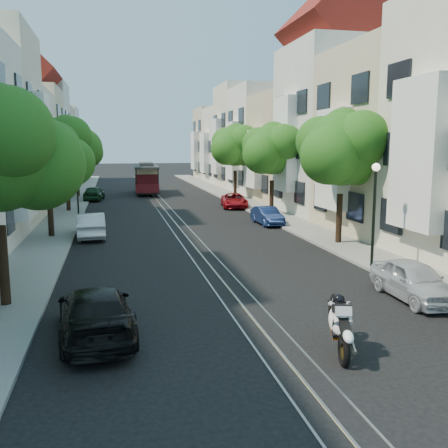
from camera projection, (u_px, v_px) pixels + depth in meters
ground at (161, 205)px, 42.06m from camera, size 200.00×200.00×0.00m
sidewalk_east at (244, 202)px, 43.60m from camera, size 2.50×80.00×0.12m
sidewalk_west at (71, 206)px, 40.50m from camera, size 2.50×80.00×0.12m
rail_left at (154, 205)px, 41.94m from camera, size 0.06×80.00×0.02m
rail_slot at (161, 205)px, 42.06m from camera, size 0.06×80.00×0.02m
rail_right at (167, 205)px, 42.18m from camera, size 0.06×80.00×0.02m
lane_line at (161, 205)px, 42.06m from camera, size 0.08×80.00×0.01m
townhouses_east at (295, 143)px, 43.71m from camera, size 7.75×72.00×12.00m
townhouses_west at (6, 144)px, 38.65m from camera, size 7.75×72.00×11.76m
tree_e_b at (343, 150)px, 24.53m from camera, size 4.93×4.08×6.68m
tree_e_c at (273, 151)px, 35.16m from camera, size 4.84×3.99×6.52m
tree_e_d at (236, 146)px, 45.72m from camera, size 5.01×4.16×6.85m
tree_w_b at (48, 156)px, 26.33m from camera, size 4.72×3.87×6.27m
tree_w_c at (66, 144)px, 36.83m from camera, size 5.13×4.28×7.09m
tree_w_d at (77, 149)px, 47.51m from camera, size 4.84×3.99×6.52m
lamp_east at (375, 199)px, 19.82m from camera, size 0.32×0.32×4.16m
lamp_west at (77, 176)px, 34.49m from camera, size 0.32×0.32×4.16m
sportbike_rider at (339, 322)px, 11.93m from camera, size 0.82×2.15×1.53m
cable_car at (146, 177)px, 51.40m from camera, size 2.67×7.71×2.93m
parked_car_e_near at (414, 280)px, 16.18m from camera, size 1.60×3.77×1.27m
parked_car_e_mid at (267, 216)px, 31.51m from camera, size 1.33×3.48×1.13m
parked_car_e_far at (234, 201)px, 40.04m from camera, size 2.47×4.39×1.16m
parked_car_w_near at (96, 312)px, 13.00m from camera, size 2.24×4.70×1.32m
parked_car_w_mid at (91, 225)px, 27.08m from camera, size 1.64×4.18×1.35m
parked_car_w_far at (94, 193)px, 45.25m from camera, size 2.01×4.07×1.34m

